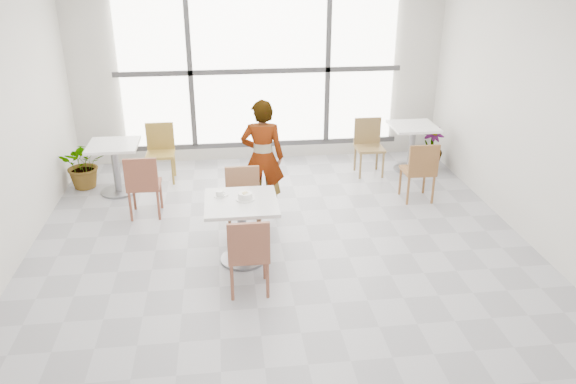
{
  "coord_description": "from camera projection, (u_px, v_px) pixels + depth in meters",
  "views": [
    {
      "loc": [
        -0.64,
        -5.52,
        3.3
      ],
      "look_at": [
        0.0,
        -0.3,
        1.0
      ],
      "focal_mm": 34.87,
      "sensor_mm": 36.0,
      "label": 1
    }
  ],
  "objects": [
    {
      "name": "bg_table_right",
      "position": [
        412.0,
        141.0,
        8.88
      ],
      "size": [
        0.7,
        0.7,
        0.75
      ],
      "color": "white",
      "rests_on": "ground"
    },
    {
      "name": "coffee_cup",
      "position": [
        220.0,
        194.0,
        6.24
      ],
      "size": [
        0.16,
        0.13,
        0.07
      ],
      "color": "white",
      "rests_on": "main_table"
    },
    {
      "name": "bg_chair_right_far",
      "position": [
        369.0,
        142.0,
        8.78
      ],
      "size": [
        0.42,
        0.42,
        0.87
      ],
      "color": "olive",
      "rests_on": "ground"
    },
    {
      "name": "floor",
      "position": [
        285.0,
        261.0,
        6.42
      ],
      "size": [
        7.0,
        7.0,
        0.0
      ],
      "primitive_type": "plane",
      "color": "#9E9EA5",
      "rests_on": "ground"
    },
    {
      "name": "bg_chair_left_near",
      "position": [
        143.0,
        182.0,
        7.28
      ],
      "size": [
        0.42,
        0.42,
        0.87
      ],
      "rotation": [
        0.0,
        0.0,
        3.14
      ],
      "color": "brown",
      "rests_on": "ground"
    },
    {
      "name": "plant_left",
      "position": [
        84.0,
        164.0,
        8.28
      ],
      "size": [
        0.77,
        0.71,
        0.74
      ],
      "primitive_type": "imported",
      "rotation": [
        0.0,
        0.0,
        0.23
      ],
      "color": "#4B8447",
      "rests_on": "ground"
    },
    {
      "name": "window",
      "position": [
        260.0,
        71.0,
        8.94
      ],
      "size": [
        4.6,
        0.07,
        2.52
      ],
      "color": "white",
      "rests_on": "ground"
    },
    {
      "name": "wall_right",
      "position": [
        555.0,
        126.0,
        6.15
      ],
      "size": [
        0.0,
        7.0,
        7.0
      ],
      "primitive_type": "plane",
      "rotation": [
        1.57,
        0.0,
        -1.57
      ],
      "color": "silver",
      "rests_on": "ground"
    },
    {
      "name": "chair_near",
      "position": [
        249.0,
        251.0,
        5.62
      ],
      "size": [
        0.42,
        0.42,
        0.87
      ],
      "rotation": [
        0.0,
        0.0,
        3.14
      ],
      "color": "brown",
      "rests_on": "ground"
    },
    {
      "name": "plant_right",
      "position": [
        431.0,
        147.0,
        9.05
      ],
      "size": [
        0.46,
        0.46,
        0.69
      ],
      "primitive_type": "imported",
      "rotation": [
        0.0,
        0.0,
        0.23
      ],
      "color": "#548D4E",
      "rests_on": "ground"
    },
    {
      "name": "bg_chair_left_far",
      "position": [
        160.0,
        148.0,
        8.53
      ],
      "size": [
        0.42,
        0.42,
        0.87
      ],
      "color": "olive",
      "rests_on": "ground"
    },
    {
      "name": "bg_table_left",
      "position": [
        115.0,
        161.0,
        8.04
      ],
      "size": [
        0.7,
        0.7,
        0.75
      ],
      "color": "white",
      "rests_on": "ground"
    },
    {
      "name": "main_table",
      "position": [
        242.0,
        219.0,
        6.23
      ],
      "size": [
        0.8,
        0.8,
        0.75
      ],
      "color": "silver",
      "rests_on": "ground"
    },
    {
      "name": "oatmeal_bowl",
      "position": [
        245.0,
        196.0,
        6.16
      ],
      "size": [
        0.21,
        0.21,
        0.09
      ],
      "color": "white",
      "rests_on": "main_table"
    },
    {
      "name": "wall_back",
      "position": [
        260.0,
        70.0,
        9.0
      ],
      "size": [
        6.0,
        0.0,
        6.0
      ],
      "primitive_type": "plane",
      "rotation": [
        1.57,
        0.0,
        0.0
      ],
      "color": "silver",
      "rests_on": "ground"
    },
    {
      "name": "wall_front",
      "position": [
        370.0,
        364.0,
        2.63
      ],
      "size": [
        6.0,
        0.0,
        6.0
      ],
      "primitive_type": "plane",
      "rotation": [
        -1.57,
        0.0,
        0.0
      ],
      "color": "silver",
      "rests_on": "ground"
    },
    {
      "name": "person",
      "position": [
        263.0,
        158.0,
        7.33
      ],
      "size": [
        0.61,
        0.44,
        1.56
      ],
      "primitive_type": "imported",
      "rotation": [
        0.0,
        0.0,
        3.02
      ],
      "color": "black",
      "rests_on": "ground"
    },
    {
      "name": "chair_far",
      "position": [
        243.0,
        198.0,
        6.83
      ],
      "size": [
        0.42,
        0.42,
        0.87
      ],
      "color": "#8F6041",
      "rests_on": "ground"
    },
    {
      "name": "bg_chair_right_near",
      "position": [
        420.0,
        168.0,
        7.75
      ],
      "size": [
        0.42,
        0.42,
        0.87
      ],
      "rotation": [
        0.0,
        0.0,
        3.14
      ],
      "color": "brown",
      "rests_on": "ground"
    }
  ]
}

